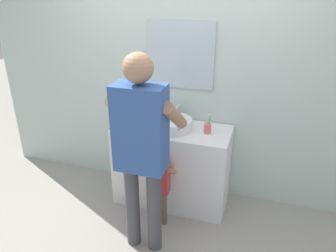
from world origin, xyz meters
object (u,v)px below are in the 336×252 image
object	(u,v)px
soap_bottle	(141,119)
toothbrush_cup	(208,128)
child_toddler	(160,181)
adult_parent	(142,140)

from	to	relation	value
soap_bottle	toothbrush_cup	bearing A→B (deg)	2.60
child_toddler	adult_parent	xyz separation A→B (m)	(-0.04, -0.31, 0.57)
toothbrush_cup	soap_bottle	distance (m)	0.68
adult_parent	toothbrush_cup	bearing A→B (deg)	61.43
soap_bottle	adult_parent	xyz separation A→B (m)	(0.29, -0.69, 0.13)
toothbrush_cup	adult_parent	xyz separation A→B (m)	(-0.39, -0.72, 0.15)
toothbrush_cup	child_toddler	world-z (taller)	toothbrush_cup
toothbrush_cup	child_toddler	distance (m)	0.68
soap_bottle	child_toddler	size ratio (longest dim) A/B	0.21
soap_bottle	child_toddler	bearing A→B (deg)	-49.16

